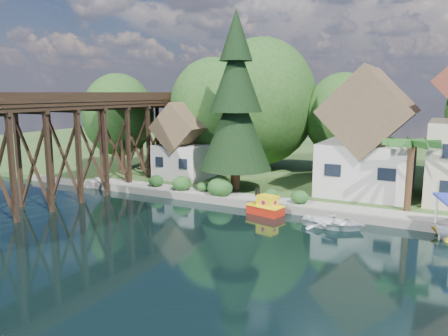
{
  "coord_description": "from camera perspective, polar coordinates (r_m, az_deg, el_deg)",
  "views": [
    {
      "loc": [
        12.94,
        -23.56,
        9.29
      ],
      "look_at": [
        -2.09,
        6.0,
        3.53
      ],
      "focal_mm": 35.0,
      "sensor_mm": 36.0,
      "label": 1
    }
  ],
  "objects": [
    {
      "name": "tugboat",
      "position": [
        33.87,
        5.5,
        -5.06
      ],
      "size": [
        3.03,
        2.13,
        1.99
      ],
      "color": "#B21B0B",
      "rests_on": "ground"
    },
    {
      "name": "house_left",
      "position": [
        40.21,
        18.34,
        3.43
      ],
      "size": [
        7.64,
        8.64,
        11.02
      ],
      "color": "beige",
      "rests_on": "bank"
    },
    {
      "name": "shed",
      "position": [
        45.29,
        -5.19,
        2.89
      ],
      "size": [
        5.09,
        5.4,
        7.85
      ],
      "color": "beige",
      "rests_on": "bank"
    },
    {
      "name": "bg_trees",
      "position": [
        46.41,
        12.11,
        7.17
      ],
      "size": [
        49.9,
        13.3,
        10.57
      ],
      "color": "#382314",
      "rests_on": "bank"
    },
    {
      "name": "conifer",
      "position": [
        39.0,
        1.56,
        8.17
      ],
      "size": [
        6.45,
        6.45,
        15.87
      ],
      "color": "#382314",
      "rests_on": "bank"
    },
    {
      "name": "bank",
      "position": [
        59.68,
        14.11,
        0.85
      ],
      "size": [
        140.0,
        52.0,
        0.5
      ],
      "primitive_type": "cube",
      "color": "#2A461C",
      "rests_on": "ground"
    },
    {
      "name": "ground",
      "position": [
        28.44,
        -1.75,
        -9.21
      ],
      "size": [
        140.0,
        140.0,
        0.0
      ],
      "primitive_type": "plane",
      "color": "black",
      "rests_on": "ground"
    },
    {
      "name": "palm_tree",
      "position": [
        34.88,
        23.3,
        2.76
      ],
      "size": [
        5.3,
        5.3,
        5.69
      ],
      "color": "#382314",
      "rests_on": "bank"
    },
    {
      "name": "boat_white_a",
      "position": [
        31.51,
        14.05,
        -6.74
      ],
      "size": [
        4.36,
        3.13,
        0.9
      ],
      "primitive_type": "imported",
      "rotation": [
        0.0,
        0.0,
        1.56
      ],
      "color": "white",
      "rests_on": "ground"
    },
    {
      "name": "promenade",
      "position": [
        34.7,
        14.59,
        -5.09
      ],
      "size": [
        50.0,
        2.6,
        0.06
      ],
      "primitive_type": "cube",
      "color": "gray",
      "rests_on": "bank"
    },
    {
      "name": "seawall",
      "position": [
        34.0,
        10.79,
        -5.63
      ],
      "size": [
        60.0,
        0.4,
        0.62
      ],
      "primitive_type": "cube",
      "color": "slate",
      "rests_on": "ground"
    },
    {
      "name": "shrubs",
      "position": [
        38.07,
        -1.15,
        -2.37
      ],
      "size": [
        15.76,
        2.47,
        1.7
      ],
      "color": "#1E4217",
      "rests_on": "bank"
    },
    {
      "name": "trestle_bridge",
      "position": [
        40.97,
        -18.22,
        3.85
      ],
      "size": [
        4.12,
        44.18,
        9.3
      ],
      "color": "black",
      "rests_on": "ground"
    }
  ]
}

